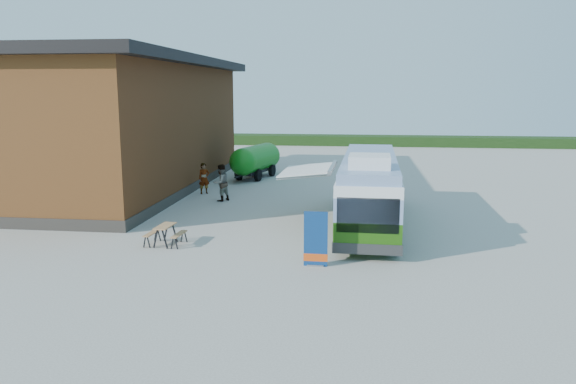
# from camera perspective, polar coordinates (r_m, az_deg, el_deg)

# --- Properties ---
(ground) EXTENTS (100.00, 100.00, 0.00)m
(ground) POSITION_cam_1_polar(r_m,az_deg,el_deg) (21.77, -0.27, -4.71)
(ground) COLOR #BCB7AD
(ground) RESTS_ON ground
(barn) EXTENTS (9.60, 21.20, 7.50)m
(barn) POSITION_cam_1_polar(r_m,az_deg,el_deg) (33.64, -16.06, 6.41)
(barn) COLOR brown
(barn) RESTS_ON ground
(hedge) EXTENTS (40.00, 3.00, 1.00)m
(hedge) POSITION_cam_1_polar(r_m,az_deg,el_deg) (59.30, 12.37, 5.09)
(hedge) COLOR #264419
(hedge) RESTS_ON ground
(bus) EXTENTS (2.57, 11.01, 3.37)m
(bus) POSITION_cam_1_polar(r_m,az_deg,el_deg) (23.84, 8.25, 0.45)
(bus) COLOR #325F0F
(bus) RESTS_ON ground
(awning) EXTENTS (2.34, 3.73, 0.48)m
(awning) POSITION_cam_1_polar(r_m,az_deg,el_deg) (23.93, 2.46, 2.66)
(awning) COLOR white
(awning) RESTS_ON ground
(banner) EXTENTS (0.79, 0.19, 1.82)m
(banner) POSITION_cam_1_polar(r_m,az_deg,el_deg) (18.22, 2.83, -5.30)
(banner) COLOR navy
(banner) RESTS_ON ground
(picnic_table) EXTENTS (1.36, 1.22, 0.74)m
(picnic_table) POSITION_cam_1_polar(r_m,az_deg,el_deg) (21.20, -12.37, -3.83)
(picnic_table) COLOR tan
(picnic_table) RESTS_ON ground
(person_a) EXTENTS (0.74, 0.68, 1.70)m
(person_a) POSITION_cam_1_polar(r_m,az_deg,el_deg) (31.25, -8.53, 1.37)
(person_a) COLOR #999999
(person_a) RESTS_ON ground
(person_b) EXTENTS (1.12, 1.17, 1.90)m
(person_b) POSITION_cam_1_polar(r_m,az_deg,el_deg) (29.05, -6.83, 0.94)
(person_b) COLOR #999999
(person_b) RESTS_ON ground
(slurry_tanker) EXTENTS (2.62, 5.67, 2.14)m
(slurry_tanker) POSITION_cam_1_polar(r_m,az_deg,el_deg) (36.47, -3.29, 3.34)
(slurry_tanker) COLOR #167D19
(slurry_tanker) RESTS_ON ground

